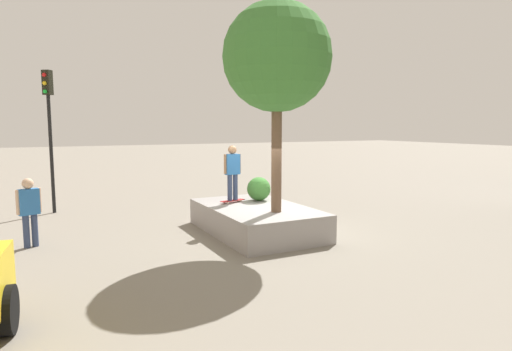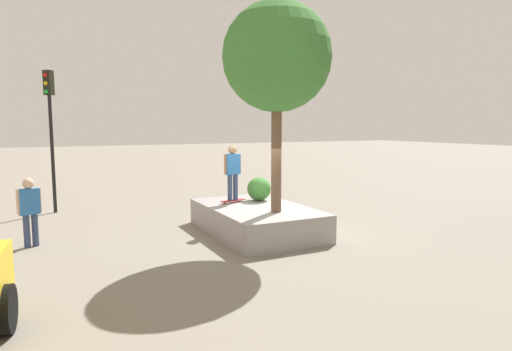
# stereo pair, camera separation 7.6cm
# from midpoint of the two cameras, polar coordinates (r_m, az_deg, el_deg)

# --- Properties ---
(ground_plane) EXTENTS (120.00, 120.00, 0.00)m
(ground_plane) POSITION_cam_midpoint_polar(r_m,az_deg,el_deg) (12.51, 2.54, -7.76)
(ground_plane) COLOR gray
(planter_ledge) EXTENTS (4.23, 2.60, 0.78)m
(planter_ledge) POSITION_cam_midpoint_polar(r_m,az_deg,el_deg) (12.62, 0.17, -5.82)
(planter_ledge) COLOR gray
(planter_ledge) RESTS_ON ground
(plaza_tree) EXTENTS (2.88, 2.88, 5.56)m
(plaza_tree) POSITION_cam_midpoint_polar(r_m,az_deg,el_deg) (11.66, 2.97, 15.29)
(plaza_tree) COLOR brown
(plaza_tree) RESTS_ON planter_ledge
(boxwood_shrub) EXTENTS (0.74, 0.74, 0.74)m
(boxwood_shrub) POSITION_cam_midpoint_polar(r_m,az_deg,el_deg) (13.43, 0.56, -1.78)
(boxwood_shrub) COLOR #3D7A33
(boxwood_shrub) RESTS_ON planter_ledge
(skateboard) EXTENTS (0.39, 0.83, 0.07)m
(skateboard) POSITION_cam_midpoint_polar(r_m,az_deg,el_deg) (13.14, -2.92, -3.35)
(skateboard) COLOR #A51E1E
(skateboard) RESTS_ON planter_ledge
(skateboarder) EXTENTS (0.26, 0.57, 1.67)m
(skateboarder) POSITION_cam_midpoint_polar(r_m,az_deg,el_deg) (13.01, -2.95, 0.90)
(skateboarder) COLOR navy
(skateboarder) RESTS_ON skateboard
(traffic_light_corner) EXTENTS (0.37, 0.37, 5.02)m
(traffic_light_corner) POSITION_cam_midpoint_polar(r_m,az_deg,el_deg) (16.84, -25.46, 6.95)
(traffic_light_corner) COLOR black
(traffic_light_corner) RESTS_ON ground
(passerby_with_bag) EXTENTS (0.35, 0.58, 1.79)m
(passerby_with_bag) POSITION_cam_midpoint_polar(r_m,az_deg,el_deg) (12.43, -27.63, -3.75)
(passerby_with_bag) COLOR navy
(passerby_with_bag) RESTS_ON ground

